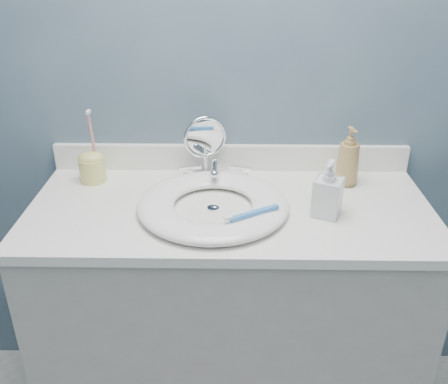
{
  "coord_description": "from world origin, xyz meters",
  "views": [
    {
      "loc": [
        0.01,
        -0.35,
        1.6
      ],
      "look_at": [
        -0.02,
        0.94,
        0.94
      ],
      "focal_mm": 40.0,
      "sensor_mm": 36.0,
      "label": 1
    }
  ],
  "objects_px": {
    "makeup_mirror": "(205,144)",
    "soap_bottle_amber": "(349,157)",
    "soap_bottle_clear": "(328,189)",
    "toothbrush_holder": "(92,165)"
  },
  "relations": [
    {
      "from": "makeup_mirror",
      "to": "soap_bottle_amber",
      "type": "distance_m",
      "value": 0.47
    },
    {
      "from": "soap_bottle_clear",
      "to": "makeup_mirror",
      "type": "bearing_deg",
      "value": 168.48
    },
    {
      "from": "soap_bottle_amber",
      "to": "makeup_mirror",
      "type": "bearing_deg",
      "value": 162.89
    },
    {
      "from": "makeup_mirror",
      "to": "soap_bottle_clear",
      "type": "distance_m",
      "value": 0.45
    },
    {
      "from": "makeup_mirror",
      "to": "soap_bottle_clear",
      "type": "bearing_deg",
      "value": -52.69
    },
    {
      "from": "soap_bottle_amber",
      "to": "soap_bottle_clear",
      "type": "xyz_separation_m",
      "value": [
        -0.1,
        -0.21,
        -0.01
      ]
    },
    {
      "from": "makeup_mirror",
      "to": "soap_bottle_amber",
      "type": "xyz_separation_m",
      "value": [
        0.46,
        -0.05,
        -0.02
      ]
    },
    {
      "from": "makeup_mirror",
      "to": "soap_bottle_amber",
      "type": "height_order",
      "value": "makeup_mirror"
    },
    {
      "from": "makeup_mirror",
      "to": "toothbrush_holder",
      "type": "relative_size",
      "value": 0.87
    },
    {
      "from": "soap_bottle_clear",
      "to": "toothbrush_holder",
      "type": "distance_m",
      "value": 0.77
    }
  ]
}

